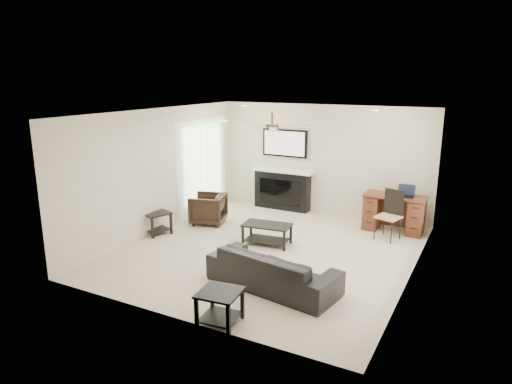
% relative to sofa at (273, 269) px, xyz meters
% --- Properties ---
extents(room_shell, '(5.50, 5.54, 2.52)m').
position_rel_sofa_xyz_m(room_shell, '(-0.54, 1.41, 1.39)').
color(room_shell, '#BCB197').
rests_on(room_shell, ground).
extents(sofa, '(2.12, 1.10, 0.59)m').
position_rel_sofa_xyz_m(sofa, '(0.00, 0.00, 0.00)').
color(sofa, black).
rests_on(sofa, ground).
extents(armchair, '(0.89, 0.87, 0.65)m').
position_rel_sofa_xyz_m(armchair, '(-2.60, 2.15, 0.03)').
color(armchair, black).
rests_on(armchair, ground).
extents(coffee_table, '(0.95, 0.60, 0.40)m').
position_rel_sofa_xyz_m(coffee_table, '(-0.90, 1.60, -0.09)').
color(coffee_table, black).
rests_on(coffee_table, ground).
extents(end_table_near, '(0.58, 0.58, 0.45)m').
position_rel_sofa_xyz_m(end_table_near, '(-0.15, -1.25, -0.07)').
color(end_table_near, black).
rests_on(end_table_near, ground).
extents(end_table_left, '(0.65, 0.65, 0.45)m').
position_rel_sofa_xyz_m(end_table_left, '(-3.15, 1.10, -0.07)').
color(end_table_left, black).
rests_on(end_table_left, ground).
extents(fireplace_unit, '(1.52, 0.34, 1.91)m').
position_rel_sofa_xyz_m(fireplace_unit, '(-1.66, 3.92, 0.66)').
color(fireplace_unit, black).
rests_on(fireplace_unit, ground).
extents(desk, '(1.22, 0.56, 0.76)m').
position_rel_sofa_xyz_m(desk, '(1.05, 3.51, 0.09)').
color(desk, '#38140E').
rests_on(desk, ground).
extents(desk_chair, '(0.53, 0.54, 0.97)m').
position_rel_sofa_xyz_m(desk_chair, '(1.05, 2.96, 0.19)').
color(desk_chair, black).
rests_on(desk_chair, ground).
extents(laptop, '(0.33, 0.24, 0.23)m').
position_rel_sofa_xyz_m(laptop, '(1.25, 3.49, 0.58)').
color(laptop, black).
rests_on(laptop, desk).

